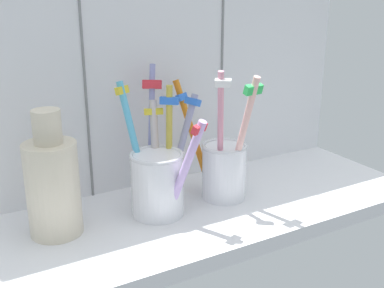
% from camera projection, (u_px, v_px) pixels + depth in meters
% --- Properties ---
extents(counter_slab, '(0.64, 0.22, 0.02)m').
position_uv_depth(counter_slab, '(197.00, 215.00, 0.64)').
color(counter_slab, silver).
rests_on(counter_slab, ground).
extents(tile_wall_back, '(0.64, 0.02, 0.45)m').
position_uv_depth(tile_wall_back, '(154.00, 43.00, 0.67)').
color(tile_wall_back, white).
rests_on(tile_wall_back, ground).
extents(toothbrush_cup_left, '(0.11, 0.15, 0.18)m').
position_uv_depth(toothbrush_cup_left, '(158.00, 176.00, 0.61)').
color(toothbrush_cup_left, white).
rests_on(toothbrush_cup_left, counter_slab).
extents(toothbrush_cup_right, '(0.07, 0.14, 0.18)m').
position_uv_depth(toothbrush_cup_right, '(223.00, 166.00, 0.66)').
color(toothbrush_cup_right, white).
rests_on(toothbrush_cup_right, counter_slab).
extents(ceramic_vase, '(0.06, 0.06, 0.15)m').
position_uv_depth(ceramic_vase, '(53.00, 184.00, 0.56)').
color(ceramic_vase, beige).
rests_on(ceramic_vase, counter_slab).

